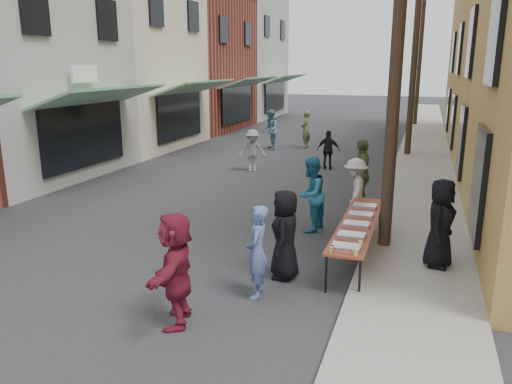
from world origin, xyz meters
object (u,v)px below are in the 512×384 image
Objects in this scene: serving_table at (358,224)px; guest_front_c at (311,194)px; catering_tray_sausage at (346,247)px; server at (440,223)px; utility_pole_near at (398,32)px; utility_pole_far at (420,55)px; utility_pole_mid at (415,50)px; guest_front_a at (285,234)px.

guest_front_c is (-1.30, 1.34, 0.19)m from serving_table.
server is (1.56, 1.41, 0.17)m from catering_tray_sausage.
utility_pole_near is 5.00× the size of guest_front_c.
serving_table is 2.22× the size of guest_front_c.
catering_tray_sausage is 3.26m from guest_front_c.
server is at bearing 72.17° from guest_front_c.
utility_pole_near is at bearing 77.79° from catering_tray_sausage.
utility_pole_far reaches higher than server.
utility_pole_far is 5.22× the size of server.
catering_tray_sausage is 0.28× the size of guest_front_c.
serving_table is at bearing 55.17° from guest_front_c.
utility_pole_mid is at bearing 90.00° from utility_pole_near.
utility_pole_mid is 12.00m from utility_pole_far.
utility_pole_near reaches higher than guest_front_c.
utility_pole_far is at bearing 18.00° from server.
serving_table is 2.32× the size of server.
utility_pole_near is 24.00m from utility_pole_far.
guest_front_a reaches higher than catering_tray_sausage.
guest_front_c is at bearing -99.03° from utility_pole_mid.
serving_table is (-0.50, -0.66, -3.79)m from utility_pole_near.
utility_pole_near is at bearing 65.34° from server.
utility_pole_near is 3.80m from server.
catering_tray_sausage is at bearing 34.51° from guest_front_c.
serving_table is at bearing -127.11° from utility_pole_near.
catering_tray_sausage reaches higher than serving_table.
utility_pole_near is at bearing 135.65° from guest_front_a.
serving_table is 1.87m from guest_front_c.
utility_pole_far reaches higher than serving_table.
utility_pole_far is (0.00, 24.00, 0.00)m from utility_pole_near.
serving_table is at bearing 90.00° from catering_tray_sausage.
utility_pole_near is 5.22× the size of server.
utility_pole_near is 2.25× the size of serving_table.
utility_pole_far is 5.00× the size of guest_front_c.
utility_pole_mid is at bearing 87.74° from serving_table.
server is (1.06, -12.90, -3.54)m from utility_pole_mid.
catering_tray_sausage is at bearing 74.84° from guest_front_a.
serving_table is at bearing 135.44° from guest_front_a.
catering_tray_sausage is at bearing 147.68° from server.
guest_front_c is at bearing 159.38° from utility_pole_near.
utility_pole_mid is at bearing -90.00° from utility_pole_far.
utility_pole_mid is 12.02m from guest_front_c.
utility_pole_near reaches higher than guest_front_a.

